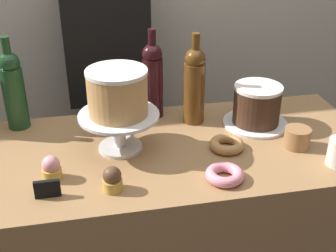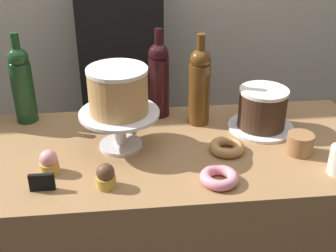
{
  "view_description": "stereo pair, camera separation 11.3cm",
  "coord_description": "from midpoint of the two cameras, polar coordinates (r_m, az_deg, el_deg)",
  "views": [
    {
      "loc": [
        -0.24,
        -1.21,
        1.69
      ],
      "look_at": [
        0.0,
        0.0,
        1.03
      ],
      "focal_mm": 47.32,
      "sensor_mm": 36.0,
      "label": 1
    },
    {
      "loc": [
        -0.13,
        -1.23,
        1.69
      ],
      "look_at": [
        0.0,
        0.0,
        1.03
      ],
      "focal_mm": 47.32,
      "sensor_mm": 36.0,
      "label": 2
    }
  ],
  "objects": [
    {
      "name": "silver_serving_platter",
      "position": [
        1.6,
        13.8,
        -0.15
      ],
      "size": [
        0.23,
        0.23,
        0.01
      ],
      "color": "white",
      "rests_on": "display_counter"
    },
    {
      "name": "wine_bottle_amber",
      "position": [
        1.54,
        6.18,
        5.22
      ],
      "size": [
        0.08,
        0.08,
        0.33
      ],
      "color": "#5B3814",
      "rests_on": "display_counter"
    },
    {
      "name": "wine_bottle_green",
      "position": [
        1.61,
        -16.4,
        5.24
      ],
      "size": [
        0.08,
        0.08,
        0.33
      ],
      "color": "#193D1E",
      "rests_on": "display_counter"
    },
    {
      "name": "cupcake_chocolate",
      "position": [
        1.24,
        -5.46,
        -6.54
      ],
      "size": [
        0.06,
        0.06,
        0.07
      ],
      "color": "gold",
      "rests_on": "display_counter"
    },
    {
      "name": "donut_pink",
      "position": [
        1.28,
        9.15,
        -6.63
      ],
      "size": [
        0.11,
        0.11,
        0.03
      ],
      "color": "pink",
      "rests_on": "display_counter"
    },
    {
      "name": "white_layer_cake",
      "position": [
        1.36,
        -4.1,
        4.54
      ],
      "size": [
        0.19,
        0.19,
        0.14
      ],
      "color": "tan",
      "rests_on": "cake_stand_pedestal"
    },
    {
      "name": "cupcake_strawberry",
      "position": [
        1.33,
        -12.75,
        -4.66
      ],
      "size": [
        0.06,
        0.06,
        0.07
      ],
      "color": "gold",
      "rests_on": "display_counter"
    },
    {
      "name": "donut_maple",
      "position": [
        1.43,
        9.85,
        -2.75
      ],
      "size": [
        0.11,
        0.11,
        0.03
      ],
      "color": "#B27F47",
      "rests_on": "display_counter"
    },
    {
      "name": "wine_bottle_dark_red",
      "position": [
        1.59,
        0.85,
        6.12
      ],
      "size": [
        0.08,
        0.08,
        0.33
      ],
      "color": "black",
      "rests_on": "display_counter"
    },
    {
      "name": "price_sign_chalkboard",
      "position": [
        1.26,
        -13.48,
        -7.13
      ],
      "size": [
        0.07,
        0.01,
        0.05
      ],
      "color": "black",
      "rests_on": "display_counter"
    },
    {
      "name": "barista_figure",
      "position": [
        2.07,
        -4.2,
        3.84
      ],
      "size": [
        0.36,
        0.22,
        1.6
      ],
      "color": "black",
      "rests_on": "ground_plane"
    },
    {
      "name": "cake_stand_pedestal",
      "position": [
        1.41,
        -3.94,
        0.37
      ],
      "size": [
        0.25,
        0.25,
        0.13
      ],
      "color": "silver",
      "rests_on": "display_counter"
    },
    {
      "name": "chocolate_round_cake",
      "position": [
        1.57,
        14.11,
        2.25
      ],
      "size": [
        0.17,
        0.17,
        0.14
      ],
      "color": "#3D2619",
      "rests_on": "silver_serving_platter"
    },
    {
      "name": "cookie_stack",
      "position": [
        1.47,
        18.76,
        -2.21
      ],
      "size": [
        0.08,
        0.08,
        0.07
      ],
      "color": "olive",
      "rests_on": "display_counter"
    }
  ]
}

